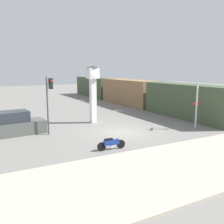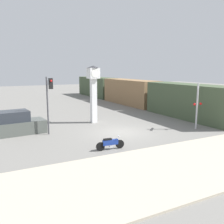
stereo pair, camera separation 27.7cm
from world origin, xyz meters
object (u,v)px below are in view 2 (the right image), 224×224
motorcycle (110,143)px  parked_car (16,124)px  clock_tower (93,86)px  traffic_light (49,95)px  railroad_crossing_signal (197,104)px  freight_train (130,92)px

motorcycle → parked_car: bearing=129.2°
clock_tower → traffic_light: size_ratio=1.20×
railroad_crossing_signal → parked_car: railroad_crossing_signal is taller
motorcycle → traffic_light: size_ratio=0.43×
traffic_light → railroad_crossing_signal: 11.80m
clock_tower → railroad_crossing_signal: size_ratio=1.37×
freight_train → traffic_light: bearing=-141.2°
motorcycle → freight_train: 20.43m
traffic_light → parked_car: bearing=153.3°
parked_car → traffic_light: bearing=-31.6°
railroad_crossing_signal → freight_train: bearing=79.1°
railroad_crossing_signal → clock_tower: bearing=136.7°
clock_tower → railroad_crossing_signal: (6.54, -6.17, -1.34)m
traffic_light → parked_car: 3.45m
traffic_light → railroad_crossing_signal: (11.10, -3.89, -0.91)m
motorcycle → railroad_crossing_signal: (8.76, 1.55, 1.67)m
clock_tower → motorcycle: bearing=-106.1°
freight_train → motorcycle: bearing=-124.9°
motorcycle → parked_car: size_ratio=0.43×
motorcycle → clock_tower: 8.57m
traffic_light → railroad_crossing_signal: bearing=-19.3°
motorcycle → traffic_light: (-2.34, 5.44, 2.58)m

